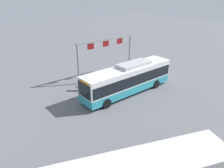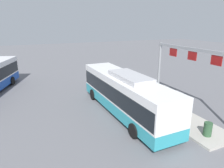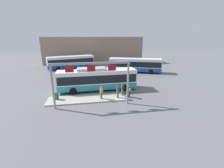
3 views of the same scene
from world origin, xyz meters
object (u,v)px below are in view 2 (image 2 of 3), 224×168
at_px(bus_main, 124,92).
at_px(person_waiting_mid, 164,94).
at_px(person_waiting_far, 150,87).
at_px(person_waiting_near, 139,86).
at_px(trash_bin, 208,129).
at_px(person_boarding, 140,85).

distance_m(bus_main, person_waiting_mid, 4.11).
height_order(bus_main, person_waiting_far, bus_main).
relative_size(person_waiting_near, person_waiting_mid, 1.00).
height_order(bus_main, person_waiting_near, bus_main).
bearing_deg(person_waiting_mid, trash_bin, 69.91).
height_order(person_waiting_far, trash_bin, person_waiting_far).
bearing_deg(person_waiting_mid, person_waiting_far, -100.19).
xyz_separation_m(person_waiting_mid, trash_bin, (-5.61, 0.87, -0.44)).
height_order(person_boarding, person_waiting_mid, person_waiting_mid).
xyz_separation_m(person_boarding, person_waiting_near, (-0.76, 0.58, 0.16)).
bearing_deg(person_waiting_mid, person_waiting_near, -86.20).
bearing_deg(person_waiting_near, trash_bin, 80.38).
bearing_deg(bus_main, trash_bin, -151.24).
bearing_deg(trash_bin, person_waiting_mid, -8.77).
xyz_separation_m(bus_main, person_waiting_mid, (0.12, -4.04, -0.76)).
xyz_separation_m(person_waiting_near, person_waiting_mid, (-2.96, -0.80, 0.00)).
bearing_deg(person_waiting_near, bus_main, 34.34).
relative_size(bus_main, person_boarding, 6.97).
distance_m(person_waiting_far, trash_bin, 7.83).
relative_size(person_waiting_mid, person_waiting_far, 1.00).
distance_m(person_waiting_near, trash_bin, 8.58).
height_order(person_waiting_near, trash_bin, person_waiting_near).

